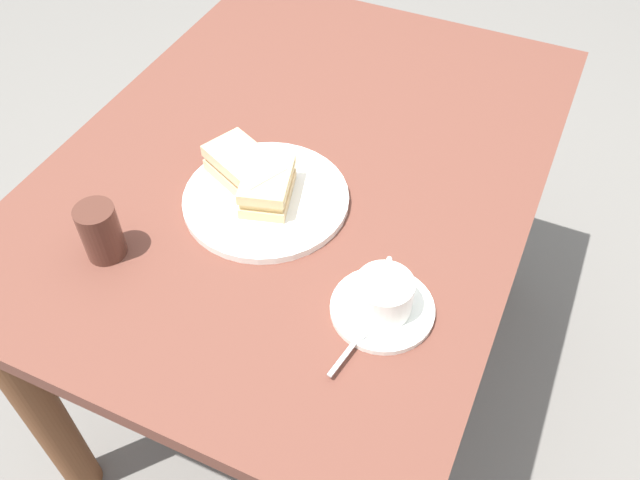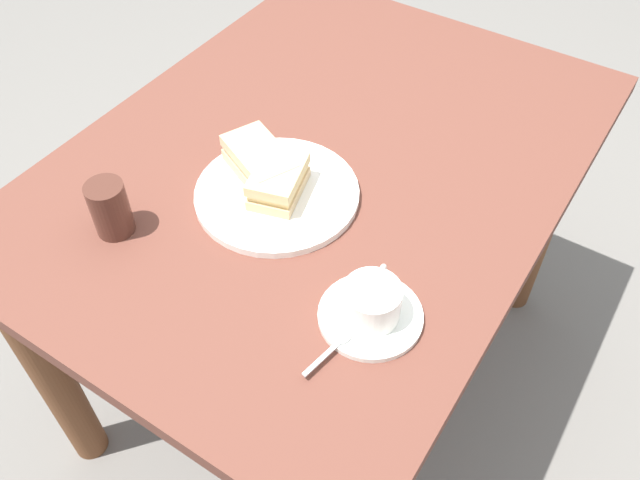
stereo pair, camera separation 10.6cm
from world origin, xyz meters
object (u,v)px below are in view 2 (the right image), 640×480
at_px(coffee_cup, 372,300).
at_px(drinking_glass, 110,208).
at_px(sandwich_plate, 277,194).
at_px(sandwich_back, 260,162).
at_px(dining_table, 321,209).
at_px(coffee_saucer, 370,316).
at_px(sandwich_front, 280,182).
at_px(spoon, 335,346).

relative_size(coffee_cup, drinking_glass, 1.15).
height_order(sandwich_plate, sandwich_back, sandwich_back).
bearing_deg(dining_table, coffee_cup, 44.17).
distance_m(sandwich_back, coffee_saucer, 0.36).
distance_m(dining_table, coffee_saucer, 0.41).
relative_size(sandwich_plate, sandwich_front, 2.14).
bearing_deg(coffee_saucer, spoon, -10.02).
height_order(dining_table, coffee_cup, coffee_cup).
bearing_deg(coffee_cup, coffee_saucer, 13.59).
distance_m(coffee_saucer, coffee_cup, 0.04).
relative_size(coffee_saucer, drinking_glass, 1.61).
bearing_deg(drinking_glass, sandwich_back, 150.57).
height_order(coffee_saucer, drinking_glass, drinking_glass).
relative_size(sandwich_plate, drinking_glass, 2.94).
distance_m(sandwich_front, drinking_glass, 0.28).
distance_m(dining_table, drinking_glass, 0.44).
bearing_deg(sandwich_plate, dining_table, 177.80).
bearing_deg(sandwich_plate, sandwich_front, 82.39).
bearing_deg(drinking_glass, coffee_cup, 99.60).
relative_size(sandwich_plate, sandwich_back, 1.74).
bearing_deg(sandwich_back, coffee_cup, 63.87).
relative_size(dining_table, drinking_glass, 11.78).
height_order(sandwich_plate, drinking_glass, drinking_glass).
height_order(dining_table, spoon, spoon).
distance_m(dining_table, sandwich_front, 0.23).
xyz_separation_m(dining_table, drinking_glass, (0.35, -0.19, 0.19)).
bearing_deg(dining_table, spoon, 35.53).
bearing_deg(sandwich_front, coffee_saucer, 62.52).
height_order(coffee_cup, spoon, coffee_cup).
bearing_deg(coffee_saucer, sandwich_plate, -116.93).
distance_m(sandwich_front, coffee_saucer, 0.30).
bearing_deg(dining_table, coffee_saucer, 44.05).
bearing_deg(sandwich_back, sandwich_plate, 66.98).
height_order(dining_table, coffee_saucer, coffee_saucer).
bearing_deg(spoon, coffee_cup, 170.43).
bearing_deg(dining_table, drinking_glass, -28.33).
distance_m(spoon, drinking_glass, 0.44).
bearing_deg(sandwich_back, spoon, 52.40).
relative_size(sandwich_back, drinking_glass, 1.69).
bearing_deg(coffee_saucer, dining_table, -135.95).
distance_m(sandwich_back, drinking_glass, 0.27).
height_order(sandwich_back, drinking_glass, drinking_glass).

